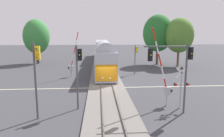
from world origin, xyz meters
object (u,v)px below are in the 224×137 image
traffic_signal_far_side (136,55)px  traffic_signal_median (78,67)px  crossing_gate_near (166,83)px  commuter_train (103,52)px  maple_right_background (179,35)px  crossing_signal_mast (181,83)px  traffic_signal_near_right (175,62)px  crossing_gate_far (72,63)px  traffic_signal_near_left (36,69)px  pine_left_background (36,37)px  oak_far_right (158,33)px

traffic_signal_far_side → traffic_signal_median: bearing=-117.1°
crossing_gate_near → commuter_train: bearing=101.0°
maple_right_background → commuter_train: bearing=167.9°
crossing_signal_mast → traffic_signal_near_right: 2.55m
crossing_gate_near → traffic_signal_far_side: bearing=89.4°
crossing_gate_near → crossing_signal_mast: bearing=-32.3°
crossing_gate_far → traffic_signal_near_left: (-0.53, -15.70, 1.85)m
commuter_train → pine_left_background: 15.56m
crossing_gate_near → oak_far_right: (6.89, 25.78, 4.65)m
commuter_train → crossing_gate_far: 13.59m
maple_right_background → oak_far_right: bearing=139.5°
commuter_train → oak_far_right: oak_far_right is taller
crossing_gate_far → oak_far_right: 21.53m
crossing_signal_mast → traffic_signal_median: bearing=177.0°
commuter_train → oak_far_right: (11.95, -0.31, 4.05)m
crossing_gate_near → traffic_signal_near_left: bearing=-168.5°
pine_left_background → oak_far_right: oak_far_right is taller
crossing_gate_far → pine_left_background: (-9.77, 15.72, 3.97)m
traffic_signal_median → pine_left_background: pine_left_background is taller
traffic_signal_near_right → oak_far_right: oak_far_right is taller
crossing_gate_near → pine_left_background: pine_left_background is taller
commuter_train → traffic_signal_far_side: commuter_train is taller
traffic_signal_near_right → crossing_gate_far: bearing=123.8°
crossing_gate_near → pine_left_background: bearing=124.3°
traffic_signal_far_side → maple_right_background: bearing=36.3°
crossing_gate_near → traffic_signal_near_right: crossing_gate_near is taller
traffic_signal_near_left → maple_right_background: 32.78m
traffic_signal_median → oak_far_right: size_ratio=0.52×
traffic_signal_median → traffic_signal_far_side: bearing=62.9°
traffic_signal_median → commuter_train: bearing=84.1°
traffic_signal_near_left → maple_right_background: (21.11, 24.96, 2.42)m
traffic_signal_near_right → oak_far_right: (6.83, 27.58, 2.47)m
crossing_signal_mast → traffic_signal_near_right: bearing=-135.1°
commuter_train → pine_left_background: pine_left_background is taller
traffic_signal_near_right → maple_right_background: bearing=67.2°
crossing_gate_near → traffic_signal_near_right: size_ratio=1.22×
crossing_signal_mast → traffic_signal_far_side: traffic_signal_far_side is taller
crossing_gate_near → oak_far_right: size_ratio=0.66×
commuter_train → traffic_signal_near_right: 28.40m
traffic_signal_near_left → traffic_signal_near_right: bearing=2.0°
crossing_gate_near → crossing_gate_far: (-10.17, 13.52, -0.05)m
crossing_gate_far → commuter_train: bearing=67.9°
traffic_signal_median → traffic_signal_far_side: size_ratio=1.15×
commuter_train → traffic_signal_far_side: size_ratio=8.20×
commuter_train → traffic_signal_median: 26.51m
traffic_signal_near_right → traffic_signal_near_left: bearing=-178.0°
traffic_signal_median → traffic_signal_near_left: (-2.93, -1.92, 0.22)m
crossing_signal_mast → oak_far_right: oak_far_right is taller
traffic_signal_near_left → oak_far_right: (17.59, 27.96, 2.85)m
crossing_gate_near → traffic_signal_near_left: 11.06m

